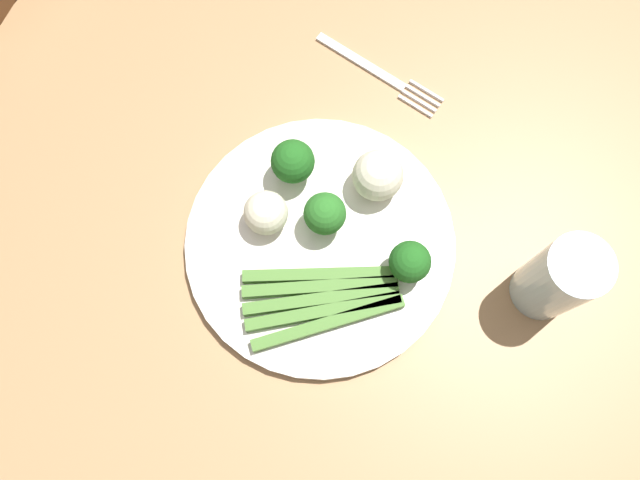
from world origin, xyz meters
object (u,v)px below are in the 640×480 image
broccoli_outer_edge (293,162)px  cauliflower_front_left (378,175)px  asparagus_bundle (322,299)px  cauliflower_near_fork (266,213)px  dining_table (300,273)px  water_glass (559,279)px  broccoli_left (325,214)px  plate (320,243)px  broccoli_back_right (410,262)px  chair (59,6)px  fork (379,73)px

broccoli_outer_edge → cauliflower_front_left: 0.09m
asparagus_bundle → cauliflower_near_fork: size_ratio=3.44×
dining_table → water_glass: bearing=112.1°
broccoli_outer_edge → broccoli_left: 0.06m
plate → broccoli_left: (-0.02, -0.01, 0.04)m
dining_table → broccoli_left: bearing=163.7°
cauliflower_near_fork → broccoli_back_right: bearing=101.5°
broccoli_outer_edge → dining_table: bearing=34.5°
cauliflower_front_left → cauliflower_near_fork: 0.12m
chair → cauliflower_front_left: (0.09, 0.63, 0.27)m
chair → plate: 0.67m
cauliflower_front_left → asparagus_bundle: bearing=7.4°
dining_table → asparagus_bundle: 0.14m
plate → broccoli_back_right: 0.10m
broccoli_back_right → cauliflower_near_fork: size_ratio=1.13×
dining_table → broccoli_outer_edge: (-0.07, -0.05, 0.15)m
plate → water_glass: (-0.08, 0.22, 0.05)m
broccoli_back_right → cauliflower_near_fork: broccoli_back_right is taller
chair → broccoli_back_right: size_ratio=16.85×
plate → cauliflower_near_fork: cauliflower_near_fork is taller
dining_table → water_glass: 0.30m
asparagus_bundle → fork: (-0.26, -0.09, -0.02)m
asparagus_bundle → fork: 0.28m
asparagus_bundle → cauliflower_front_left: cauliflower_front_left is taller
plate → cauliflower_front_left: 0.09m
broccoli_back_right → cauliflower_near_fork: bearing=-78.5°
dining_table → chair: 0.63m
chair → broccoli_left: (0.15, 0.60, 0.27)m
plate → fork: size_ratio=1.70×
fork → plate: bearing=-73.3°
cauliflower_near_fork → plate: bearing=98.7°
asparagus_bundle → fork: asparagus_bundle is taller
plate → dining_table: bearing=-43.9°
chair → asparagus_bundle: size_ratio=5.51×
broccoli_left → dining_table: bearing=-16.3°
plate → cauliflower_near_fork: bearing=-81.3°
asparagus_bundle → cauliflower_near_fork: (-0.04, -0.09, 0.02)m
broccoli_back_right → dining_table: bearing=-69.9°
broccoli_outer_edge → broccoli_left: (0.03, 0.06, -0.00)m
fork → water_glass: bearing=-22.9°
cauliflower_near_fork → broccoli_outer_edge: bearing=-175.6°
broccoli_outer_edge → cauliflower_front_left: (-0.04, 0.08, -0.01)m
broccoli_left → fork: (-0.19, -0.04, -0.04)m
cauliflower_near_fork → fork: size_ratio=0.28×
broccoli_back_right → cauliflower_front_left: bearing=-130.8°
chair → asparagus_bundle: 0.72m
cauliflower_front_left → chair: bearing=-98.1°
chair → cauliflower_near_fork: (0.18, 0.55, 0.27)m
broccoli_outer_edge → cauliflower_near_fork: size_ratio=1.22×
fork → cauliflower_near_fork: bearing=-89.0°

